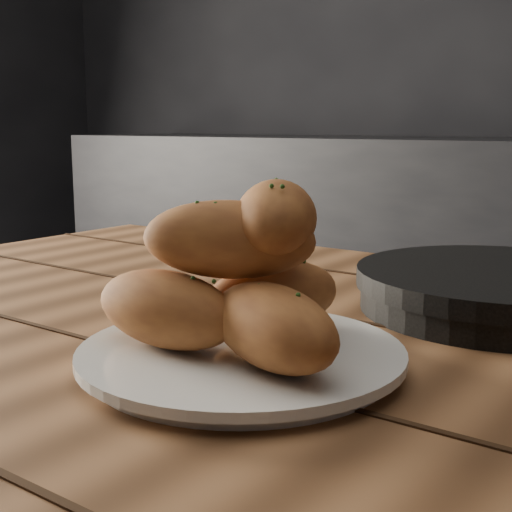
{
  "coord_description": "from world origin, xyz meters",
  "views": [
    {
      "loc": [
        0.93,
        -0.5,
        0.95
      ],
      "look_at": [
        0.59,
        -0.05,
        0.84
      ],
      "focal_mm": 50.0,
      "sensor_mm": 36.0,
      "label": 1
    }
  ],
  "objects_px": {
    "table": "(324,456)",
    "bread_rolls": "(242,278)",
    "plate": "(241,357)",
    "skillet": "(505,290)"
  },
  "relations": [
    {
      "from": "bread_rolls",
      "to": "skillet",
      "type": "relative_size",
      "value": 0.57
    },
    {
      "from": "bread_rolls",
      "to": "skillet",
      "type": "height_order",
      "value": "bread_rolls"
    },
    {
      "from": "skillet",
      "to": "bread_rolls",
      "type": "bearing_deg",
      "value": -110.94
    },
    {
      "from": "plate",
      "to": "bread_rolls",
      "type": "height_order",
      "value": "bread_rolls"
    },
    {
      "from": "table",
      "to": "skillet",
      "type": "distance_m",
      "value": 0.27
    },
    {
      "from": "plate",
      "to": "bread_rolls",
      "type": "xyz_separation_m",
      "value": [
        -0.0,
        0.0,
        0.06
      ]
    },
    {
      "from": "table",
      "to": "bread_rolls",
      "type": "xyz_separation_m",
      "value": [
        -0.03,
        -0.08,
        0.17
      ]
    },
    {
      "from": "table",
      "to": "bread_rolls",
      "type": "bearing_deg",
      "value": -114.02
    },
    {
      "from": "skillet",
      "to": "table",
      "type": "bearing_deg",
      "value": -109.88
    },
    {
      "from": "table",
      "to": "skillet",
      "type": "bearing_deg",
      "value": 70.12
    }
  ]
}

